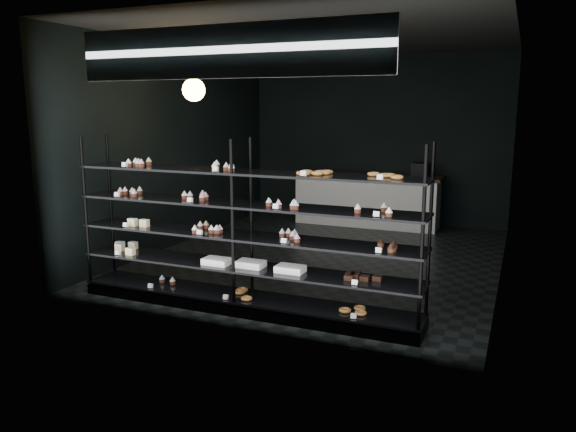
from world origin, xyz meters
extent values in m
cube|color=black|center=(0.00, 0.00, 0.01)|extent=(5.00, 6.00, 0.01)
cube|color=black|center=(0.00, 0.00, 3.20)|extent=(5.00, 6.00, 0.01)
cube|color=black|center=(0.00, 3.00, 1.60)|extent=(5.00, 0.01, 3.20)
cube|color=black|center=(0.00, -3.00, 1.60)|extent=(5.00, 0.01, 3.20)
cube|color=black|center=(-2.50, 0.00, 1.60)|extent=(0.01, 6.00, 3.20)
cube|color=black|center=(2.50, 0.00, 1.60)|extent=(0.01, 6.00, 3.20)
cube|color=black|center=(-0.09, -2.45, 0.06)|extent=(4.00, 0.50, 0.12)
cylinder|color=black|center=(-2.06, -2.67, 0.99)|extent=(0.04, 0.04, 1.85)
cylinder|color=black|center=(-2.06, -2.23, 0.99)|extent=(0.04, 0.04, 1.85)
cylinder|color=black|center=(-0.09, -2.67, 0.99)|extent=(0.04, 0.04, 1.85)
cylinder|color=black|center=(-0.09, -2.23, 0.99)|extent=(0.04, 0.04, 1.85)
cylinder|color=black|center=(1.88, -2.67, 0.99)|extent=(0.04, 0.04, 1.85)
cylinder|color=black|center=(1.88, -2.23, 0.99)|extent=(0.04, 0.04, 1.85)
cube|color=black|center=(-0.09, -2.45, 0.15)|extent=(4.00, 0.50, 0.03)
cube|color=black|center=(-0.09, -2.45, 0.50)|extent=(4.00, 0.50, 0.02)
cube|color=black|center=(-0.09, -2.45, 0.85)|extent=(4.00, 0.50, 0.02)
cube|color=black|center=(-0.09, -2.45, 1.20)|extent=(4.00, 0.50, 0.02)
cube|color=black|center=(-0.09, -2.45, 1.55)|extent=(4.00, 0.50, 0.02)
cube|color=white|center=(-1.44, -2.63, 1.59)|extent=(0.06, 0.04, 0.06)
cube|color=white|center=(-0.29, -2.63, 1.59)|extent=(0.06, 0.04, 0.06)
cube|color=white|center=(0.71, -2.63, 1.59)|extent=(0.05, 0.04, 0.06)
cube|color=white|center=(1.48, -2.63, 1.59)|extent=(0.06, 0.04, 0.06)
cube|color=white|center=(-1.57, -2.63, 1.24)|extent=(0.06, 0.04, 0.06)
cube|color=white|center=(-0.67, -2.63, 1.24)|extent=(0.05, 0.04, 0.06)
cube|color=white|center=(0.43, -2.63, 1.24)|extent=(0.06, 0.04, 0.06)
cube|color=white|center=(1.39, -2.63, 1.24)|extent=(0.06, 0.04, 0.06)
cube|color=white|center=(-1.51, -2.63, 0.89)|extent=(0.06, 0.04, 0.06)
cube|color=white|center=(-0.52, -2.63, 0.89)|extent=(0.05, 0.04, 0.06)
cube|color=white|center=(0.49, -2.63, 0.89)|extent=(0.05, 0.04, 0.06)
cube|color=white|center=(1.46, -2.63, 0.89)|extent=(0.06, 0.04, 0.06)
cube|color=white|center=(-1.69, -2.63, 0.54)|extent=(0.06, 0.04, 0.06)
cube|color=white|center=(1.26, -2.63, 0.54)|extent=(0.06, 0.04, 0.06)
cube|color=white|center=(-1.21, -2.63, 0.19)|extent=(0.06, 0.04, 0.06)
cube|color=white|center=(-0.17, -2.63, 0.19)|extent=(0.05, 0.04, 0.06)
cube|color=white|center=(1.26, -2.63, 0.19)|extent=(0.06, 0.04, 0.06)
cube|color=#0C173F|center=(0.00, -2.92, 2.75)|extent=(3.20, 0.04, 0.45)
cube|color=white|center=(0.00, -2.94, 2.75)|extent=(3.30, 0.02, 0.50)
cylinder|color=black|center=(-1.39, -1.28, 2.89)|extent=(0.01, 0.01, 0.58)
sphere|color=#FFBB59|center=(-1.39, -1.28, 2.45)|extent=(0.30, 0.30, 0.30)
cube|color=silver|center=(-0.02, 2.50, 0.46)|extent=(2.67, 0.60, 0.92)
cube|color=black|center=(-0.02, 2.50, 0.95)|extent=(2.77, 0.65, 0.06)
cube|color=black|center=(0.97, 2.50, 1.10)|extent=(0.30, 0.30, 0.25)
camera|label=1|loc=(2.69, -7.75, 2.25)|focal=35.00mm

